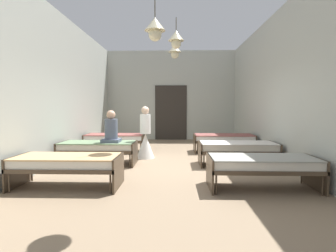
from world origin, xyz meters
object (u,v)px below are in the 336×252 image
object	(u,v)px
bed_left_row_1	(98,147)
patient_seated_primary	(111,130)
bed_right_row_1	(237,148)
bed_right_row_0	(262,164)
bed_left_row_2	(115,138)
bed_right_row_2	(224,139)
bed_left_row_0	(68,163)
nurse_near_aisle	(145,140)

from	to	relation	value
bed_left_row_1	patient_seated_primary	xyz separation A→B (m)	(0.35, -0.04, 0.43)
bed_left_row_1	bed_right_row_1	xyz separation A→B (m)	(3.51, 0.00, 0.00)
bed_right_row_0	bed_right_row_1	distance (m)	1.90
bed_left_row_1	bed_right_row_0	bearing A→B (deg)	-28.43
bed_left_row_2	bed_left_row_1	bearing A→B (deg)	-90.00
bed_left_row_2	bed_right_row_2	bearing A→B (deg)	0.00
patient_seated_primary	bed_left_row_0	bearing A→B (deg)	-100.67
bed_left_row_1	bed_left_row_2	distance (m)	1.90
bed_right_row_1	bed_right_row_2	bearing A→B (deg)	90.00
bed_right_row_1	nurse_near_aisle	size ratio (longest dim) A/B	1.28
bed_left_row_2	bed_right_row_2	size ratio (longest dim) A/B	1.00
bed_left_row_0	bed_left_row_2	size ratio (longest dim) A/B	1.00
bed_left_row_2	bed_right_row_2	world-z (taller)	same
bed_left_row_1	bed_right_row_2	bearing A→B (deg)	28.43
nurse_near_aisle	patient_seated_primary	distance (m)	1.22
bed_left_row_0	bed_left_row_1	world-z (taller)	same
bed_left_row_2	nurse_near_aisle	bearing A→B (deg)	-43.46
bed_right_row_0	patient_seated_primary	distance (m)	3.69
bed_left_row_0	bed_left_row_1	distance (m)	1.90
patient_seated_primary	bed_right_row_2	bearing A→B (deg)	31.58
bed_left_row_0	bed_right_row_2	size ratio (longest dim) A/B	1.00
bed_left_row_1	patient_seated_primary	world-z (taller)	patient_seated_primary
bed_left_row_1	bed_right_row_2	xyz separation A→B (m)	(3.51, 1.90, 0.00)
bed_left_row_1	bed_left_row_0	bearing A→B (deg)	-90.00
bed_left_row_0	bed_right_row_2	bearing A→B (deg)	47.28
bed_right_row_0	bed_left_row_0	bearing A→B (deg)	180.00
bed_right_row_1	bed_left_row_0	bearing A→B (deg)	-151.57
bed_right_row_0	nurse_near_aisle	distance (m)	3.66
bed_left_row_2	bed_right_row_2	distance (m)	3.51
bed_left_row_2	patient_seated_primary	world-z (taller)	patient_seated_primary
nurse_near_aisle	patient_seated_primary	bearing A→B (deg)	110.62
bed_right_row_2	nurse_near_aisle	xyz separation A→B (m)	(-2.40, -1.05, 0.09)
bed_left_row_2	bed_left_row_0	bearing A→B (deg)	-90.00
bed_left_row_1	bed_right_row_1	world-z (taller)	same
bed_right_row_2	patient_seated_primary	xyz separation A→B (m)	(-3.16, -1.94, 0.43)
bed_right_row_0	nurse_near_aisle	world-z (taller)	nurse_near_aisle
bed_left_row_1	patient_seated_primary	bearing A→B (deg)	-6.91
bed_right_row_0	bed_left_row_2	bearing A→B (deg)	132.72
bed_left_row_2	bed_right_row_0	bearing A→B (deg)	-47.28
nurse_near_aisle	bed_left_row_1	bearing A→B (deg)	98.43
nurse_near_aisle	patient_seated_primary	xyz separation A→B (m)	(-0.76, -0.90, 0.34)
bed_right_row_2	bed_left_row_1	bearing A→B (deg)	-151.57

